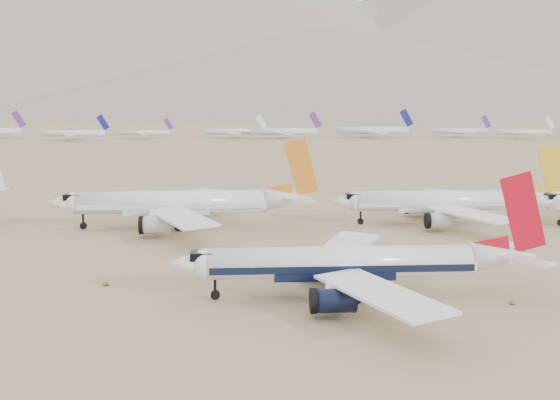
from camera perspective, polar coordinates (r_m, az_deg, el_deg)
name	(u,v)px	position (r m, az deg, el deg)	size (l,w,h in m)	color
ground	(329,312)	(89.80, 3.99, -9.09)	(7000.00, 7000.00, 0.00)	#80674A
main_airliner	(357,263)	(95.44, 6.29, -5.12)	(48.33, 47.21, 17.06)	silver
row2_gold_tail	(448,201)	(152.74, 13.49, -0.11)	(47.42, 46.38, 16.88)	silver
row2_orange_tail	(183,203)	(144.66, -7.86, -0.25)	(51.70, 50.57, 18.44)	silver
distant_storage_row	(340,131)	(435.26, 4.90, 5.59)	(614.33, 61.25, 15.75)	silver
mountain_range	(267,25)	(1742.33, -1.04, 14.00)	(7354.00, 3024.00, 470.00)	slate
foothills	(549,70)	(1301.94, 21.03, 9.82)	(4637.50, 1395.00, 155.00)	slate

